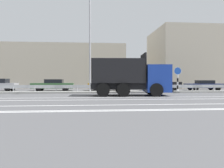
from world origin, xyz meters
TOP-DOWN VIEW (x-y plane):
  - ground_plane at (0.00, 0.00)m, footprint 320.00×320.00m
  - lane_strip_0 at (2.54, -3.06)m, footprint 54.31×0.16m
  - lane_strip_1 at (2.54, -4.85)m, footprint 54.31×0.16m
  - lane_strip_2 at (2.54, -7.81)m, footprint 54.31×0.16m
  - lane_strip_3 at (2.54, -9.65)m, footprint 54.31×0.16m
  - lane_strip_4 at (2.54, -9.97)m, footprint 54.31×0.16m
  - median_island at (0.00, 2.17)m, footprint 29.87×1.10m
  - median_guardrail at (0.00, 2.97)m, footprint 54.31×0.09m
  - dump_truck at (3.38, -1.31)m, footprint 6.59×3.10m
  - median_road_sign at (8.01, 2.17)m, footprint 0.77×0.16m
  - street_lamp_1 at (-0.78, 2.13)m, footprint 0.72×2.64m
  - parked_car_3 at (-5.11, 6.83)m, footprint 4.77×1.91m
  - parked_car_4 at (1.18, 7.08)m, footprint 4.64×1.86m
  - parked_car_5 at (7.88, 6.90)m, footprint 4.61×1.96m
  - parked_car_6 at (13.03, 6.43)m, footprint 4.39×2.24m
  - background_building_0 at (-7.27, 19.71)m, footprint 23.47×13.16m
  - background_building_1 at (19.01, 16.39)m, footprint 18.47×10.74m

SIDE VIEW (x-z plane):
  - ground_plane at x=0.00m, z-range 0.00..0.00m
  - lane_strip_0 at x=2.54m, z-range 0.00..0.01m
  - lane_strip_1 at x=2.54m, z-range 0.00..0.01m
  - lane_strip_2 at x=2.54m, z-range 0.00..0.01m
  - lane_strip_3 at x=2.54m, z-range 0.00..0.01m
  - lane_strip_4 at x=2.54m, z-range 0.00..0.01m
  - median_island at x=0.00m, z-range 0.00..0.18m
  - median_guardrail at x=0.00m, z-range 0.18..0.96m
  - parked_car_6 at x=13.03m, z-range 0.03..1.27m
  - parked_car_3 at x=-5.11m, z-range 0.02..1.38m
  - parked_car_4 at x=1.18m, z-range 0.01..1.42m
  - parked_car_5 at x=7.88m, z-range 0.00..1.58m
  - dump_truck at x=3.38m, z-range -0.44..3.00m
  - median_road_sign at x=8.01m, z-range 0.08..2.66m
  - background_building_0 at x=-7.27m, z-range 0.00..6.72m
  - background_building_1 at x=19.01m, z-range 0.00..9.44m
  - street_lamp_1 at x=-0.78m, z-range 0.55..11.11m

